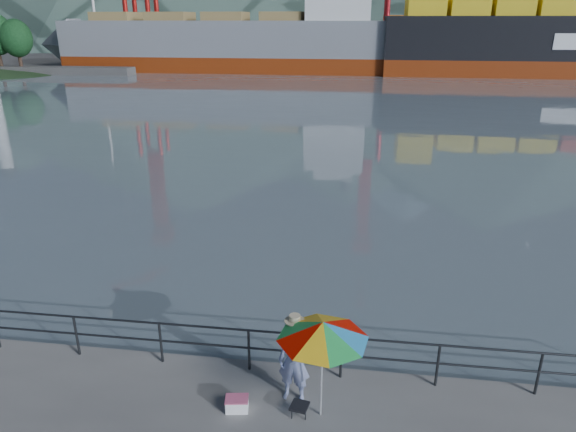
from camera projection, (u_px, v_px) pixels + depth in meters
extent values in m
cube|color=slate|center=(349.00, 49.00, 130.11)|extent=(500.00, 280.00, 0.00)
cube|color=#514F4C|center=(398.00, 61.00, 94.64)|extent=(200.00, 40.00, 0.40)
cylinder|color=#2D3033|center=(203.00, 327.00, 11.10)|extent=(22.00, 0.05, 0.05)
cylinder|color=#2D3033|center=(204.00, 344.00, 11.26)|extent=(22.00, 0.05, 0.05)
cube|color=#2D3033|center=(204.00, 346.00, 11.28)|extent=(22.00, 0.06, 1.00)
cube|color=orange|center=(400.00, 46.00, 92.78)|extent=(6.00, 2.40, 5.20)
cube|color=red|center=(437.00, 39.00, 91.50)|extent=(6.00, 2.40, 7.80)
cube|color=orange|center=(473.00, 54.00, 91.62)|extent=(6.00, 2.40, 2.60)
cube|color=gray|center=(511.00, 55.00, 90.80)|extent=(6.00, 2.40, 2.60)
cube|color=red|center=(551.00, 47.00, 89.52)|extent=(6.00, 2.40, 5.20)
cube|color=orange|center=(398.00, 53.00, 96.02)|extent=(6.00, 2.40, 2.60)
cube|color=yellow|center=(434.00, 46.00, 94.74)|extent=(6.00, 2.40, 5.20)
cube|color=#194CA5|center=(470.00, 53.00, 94.39)|extent=(6.00, 2.40, 2.60)
cube|color=#267F3F|center=(506.00, 54.00, 93.58)|extent=(6.00, 2.40, 2.60)
cube|color=#267F3F|center=(547.00, 39.00, 91.83)|extent=(6.00, 2.40, 7.80)
cube|color=red|center=(398.00, 38.00, 97.86)|extent=(6.00, 2.40, 7.80)
cube|color=red|center=(433.00, 38.00, 97.05)|extent=(6.00, 2.40, 7.80)
cube|color=yellow|center=(467.00, 45.00, 96.70)|extent=(6.00, 2.40, 5.20)
imported|color=navy|center=(295.00, 361.00, 10.15)|extent=(0.72, 0.53, 1.80)
cylinder|color=white|center=(322.00, 374.00, 9.69)|extent=(0.04, 0.04, 1.93)
cone|color=yellow|center=(323.00, 330.00, 9.34)|extent=(2.05, 2.05, 0.36)
cube|color=black|center=(299.00, 406.00, 9.97)|extent=(0.40, 0.40, 0.04)
cube|color=#2D3033|center=(299.00, 411.00, 10.01)|extent=(0.28, 0.28, 0.18)
cube|color=white|center=(237.00, 405.00, 10.11)|extent=(0.48, 0.35, 0.25)
cylinder|color=black|center=(296.00, 367.00, 11.41)|extent=(0.35, 1.52, 1.10)
cube|color=maroon|center=(231.00, 65.00, 77.88)|extent=(50.10, 8.67, 2.50)
cube|color=gray|center=(230.00, 38.00, 76.53)|extent=(50.10, 8.67, 5.00)
cube|color=maroon|center=(576.00, 69.00, 71.01)|extent=(52.88, 8.81, 2.50)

